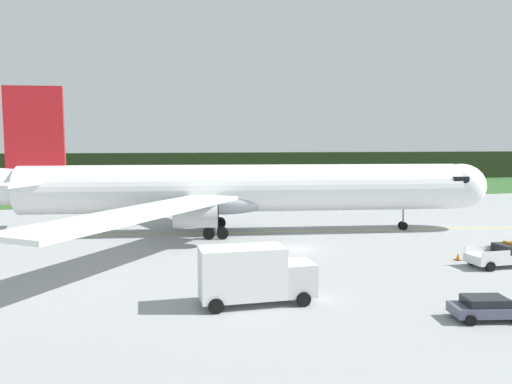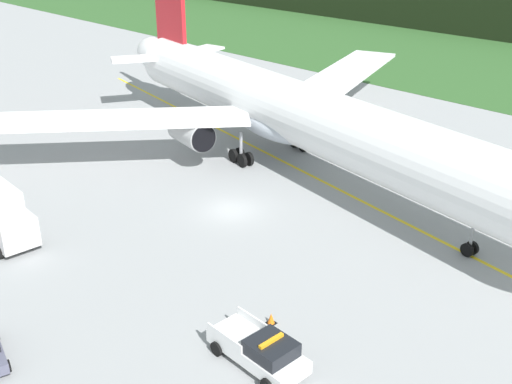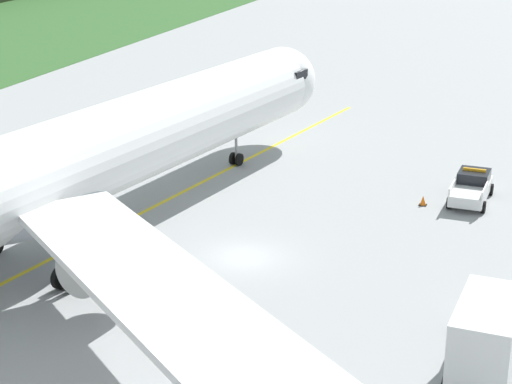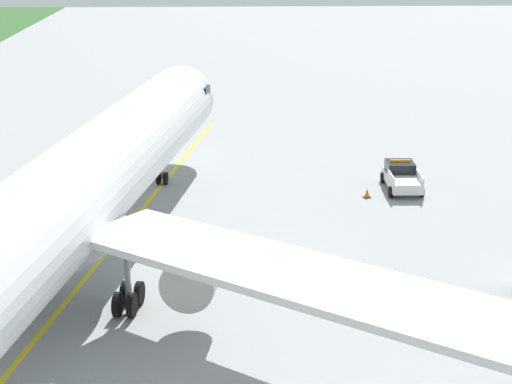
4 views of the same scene
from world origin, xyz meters
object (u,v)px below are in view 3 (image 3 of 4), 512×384
object	(u,v)px
catering_truck	(489,333)
apron_cone	(423,201)
ops_pickup_truck	(472,187)
airliner	(54,171)

from	to	relation	value
catering_truck	apron_cone	distance (m)	20.55
ops_pickup_truck	apron_cone	world-z (taller)	ops_pickup_truck
ops_pickup_truck	apron_cone	distance (m)	3.42
airliner	ops_pickup_truck	world-z (taller)	airliner
ops_pickup_truck	catering_truck	distance (m)	21.80
catering_truck	airliner	bearing A→B (deg)	78.65
apron_cone	airliner	bearing A→B (deg)	130.42
airliner	apron_cone	distance (m)	23.29
airliner	apron_cone	size ratio (longest dim) A/B	90.44
airliner	apron_cone	world-z (taller)	airliner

